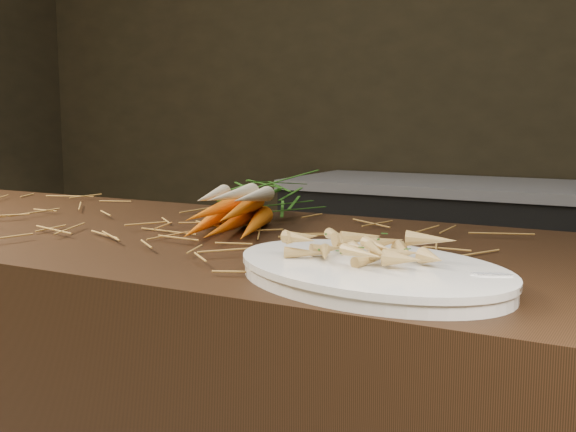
# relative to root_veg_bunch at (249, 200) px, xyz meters

# --- Properties ---
(back_counter) EXTENTS (1.82, 0.62, 0.84)m
(back_counter) POSITION_rel_root_veg_bunch_xyz_m (0.14, 1.73, -0.52)
(back_counter) COLOR black
(back_counter) RESTS_ON ground
(straw_bedding) EXTENTS (1.40, 0.60, 0.02)m
(straw_bedding) POSITION_rel_root_veg_bunch_xyz_m (-0.16, -0.15, -0.04)
(straw_bedding) COLOR olive
(straw_bedding) RESTS_ON main_counter
(root_veg_bunch) EXTENTS (0.30, 0.52, 0.09)m
(root_veg_bunch) POSITION_rel_root_veg_bunch_xyz_m (0.00, 0.00, 0.00)
(root_veg_bunch) COLOR orange
(root_veg_bunch) RESTS_ON main_counter
(serving_platter) EXTENTS (0.46, 0.39, 0.02)m
(serving_platter) POSITION_rel_root_veg_bunch_xyz_m (0.40, -0.35, -0.04)
(serving_platter) COLOR white
(serving_platter) RESTS_ON main_counter
(roasted_veg_heap) EXTENTS (0.23, 0.20, 0.04)m
(roasted_veg_heap) POSITION_rel_root_veg_bunch_xyz_m (0.40, -0.35, -0.00)
(roasted_veg_heap) COLOR #A47741
(roasted_veg_heap) RESTS_ON serving_platter
(serving_fork) EXTENTS (0.14, 0.07, 0.00)m
(serving_fork) POSITION_rel_root_veg_bunch_xyz_m (0.53, -0.42, -0.02)
(serving_fork) COLOR silver
(serving_fork) RESTS_ON serving_platter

